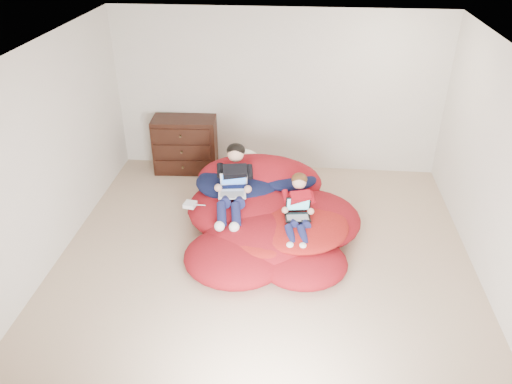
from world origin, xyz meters
name	(u,v)px	position (x,y,z in m)	size (l,w,h in m)	color
room_shell	(264,245)	(0.00, 0.00, 0.22)	(5.10, 5.10, 2.77)	tan
dresser	(185,145)	(-1.43, 2.24, 0.44)	(1.01, 0.58, 0.88)	black
beanbag_pile	(267,216)	(-0.01, 0.57, 0.25)	(2.29, 2.34, 0.86)	maroon
cream_pillow	(243,159)	(-0.41, 1.46, 0.62)	(0.46, 0.29, 0.29)	white
older_boy	(233,181)	(-0.45, 0.69, 0.69)	(0.37, 1.11, 0.72)	black
younger_boy	(298,206)	(0.38, 0.32, 0.59)	(0.33, 0.89, 0.60)	maroon
laptop_white	(233,188)	(-0.45, 0.63, 0.63)	(0.38, 0.39, 0.24)	silver
laptop_black	(298,211)	(0.38, 0.26, 0.55)	(0.33, 0.29, 0.22)	black
power_adapter	(190,205)	(-0.99, 0.50, 0.42)	(0.14, 0.14, 0.05)	silver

